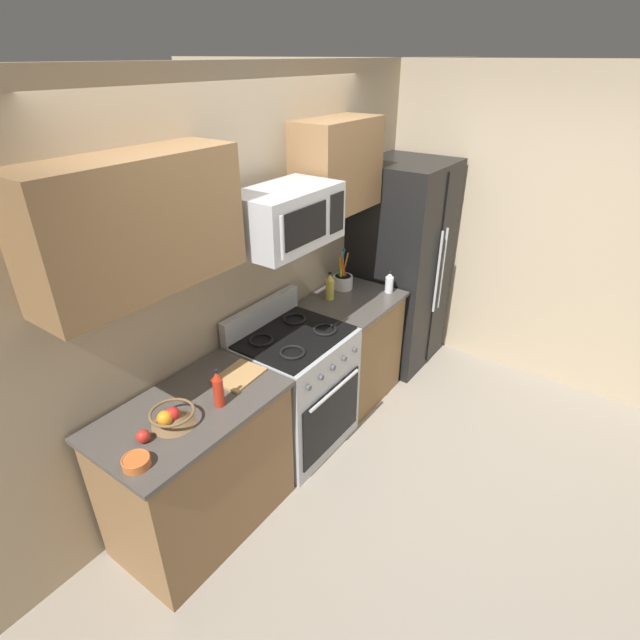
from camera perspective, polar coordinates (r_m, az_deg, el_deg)
name	(u,v)px	position (r m, az deg, el deg)	size (l,w,h in m)	color
ground_plane	(375,478)	(3.65, 6.44, -17.79)	(16.00, 16.00, 0.00)	gray
wall_back	(248,272)	(3.44, -8.38, 5.49)	(8.00, 0.10, 2.60)	tan
counter_left	(199,468)	(3.14, -13.84, -16.29)	(1.08, 0.64, 0.91)	olive
range_oven	(295,389)	(3.63, -2.92, -8.00)	(0.76, 0.68, 1.09)	#B2B5BA
counter_right	(351,347)	(4.15, 3.60, -3.09)	(0.74, 0.64, 0.91)	olive
refrigerator	(400,266)	(4.55, 9.23, 6.18)	(0.78, 0.75, 1.86)	black
wall_right	(500,227)	(4.63, 20.10, 10.13)	(0.10, 8.00, 2.60)	tan
microwave	(286,217)	(3.06, -3.94, 11.84)	(0.71, 0.44, 0.35)	#B2B5BA
upper_cabinets_left	(137,225)	(2.51, -20.45, 10.28)	(1.07, 0.34, 0.64)	olive
upper_cabinets_right	(337,166)	(3.70, 2.02, 17.43)	(0.73, 0.34, 0.64)	olive
utensil_crock	(343,280)	(4.07, 2.65, 4.62)	(0.16, 0.16, 0.33)	white
fruit_basket	(172,417)	(2.73, -16.79, -10.71)	(0.24, 0.24, 0.11)	brown
apple_loose	(143,436)	(2.68, -19.82, -12.56)	(0.07, 0.07, 0.07)	red
cutting_board	(239,375)	(3.03, -9.37, -6.37)	(0.29, 0.21, 0.02)	tan
bottle_oil	(330,287)	(3.87, 1.15, 3.85)	(0.07, 0.07, 0.23)	gold
bottle_vinegar	(389,283)	(4.03, 8.05, 4.30)	(0.07, 0.07, 0.18)	silver
bottle_hot_sauce	(218,389)	(2.76, -11.72, -7.85)	(0.06, 0.06, 0.24)	red
prep_bowl	(136,462)	(2.56, -20.55, -15.15)	(0.13, 0.13, 0.05)	#D1662D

